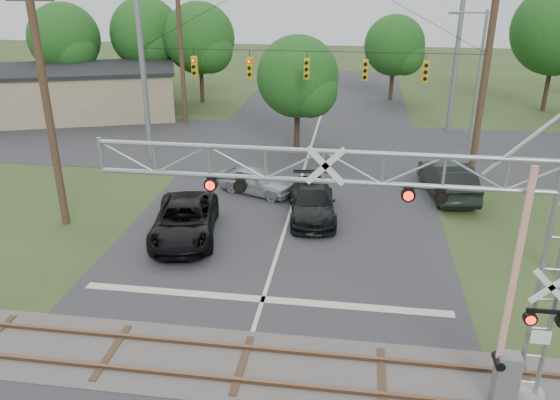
# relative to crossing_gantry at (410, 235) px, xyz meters

# --- Properties ---
(road_main) EXTENTS (14.00, 90.00, 0.02)m
(road_main) POSITION_rel_crossing_gantry_xyz_m (-4.33, 8.36, -4.71)
(road_main) COLOR #2B2B2E
(road_main) RESTS_ON ground
(road_cross) EXTENTS (90.00, 12.00, 0.02)m
(road_cross) POSITION_rel_crossing_gantry_xyz_m (-4.33, 22.36, -4.71)
(road_cross) COLOR #2B2B2E
(road_cross) RESTS_ON ground
(railroad_track) EXTENTS (90.00, 3.20, 0.17)m
(railroad_track) POSITION_rel_crossing_gantry_xyz_m (-4.33, 0.36, -4.69)
(railroad_track) COLOR #55504A
(railroad_track) RESTS_ON ground
(crossing_gantry) EXTENTS (11.65, 0.97, 7.60)m
(crossing_gantry) POSITION_rel_crossing_gantry_xyz_m (0.00, 0.00, 0.00)
(crossing_gantry) COLOR gray
(crossing_gantry) RESTS_ON ground
(traffic_signal_span) EXTENTS (19.34, 0.36, 11.50)m
(traffic_signal_span) POSITION_rel_crossing_gantry_xyz_m (-3.40, 18.36, 1.03)
(traffic_signal_span) COLOR gray
(traffic_signal_span) RESTS_ON ground
(pickup_black) EXTENTS (3.59, 6.00, 1.56)m
(pickup_black) POSITION_rel_crossing_gantry_xyz_m (-8.49, 8.28, -3.94)
(pickup_black) COLOR black
(pickup_black) RESTS_ON ground
(car_dark) EXTENTS (2.69, 5.32, 1.48)m
(car_dark) POSITION_rel_crossing_gantry_xyz_m (-3.28, 11.23, -3.98)
(car_dark) COLOR black
(car_dark) RESTS_ON ground
(sedan_silver) EXTENTS (4.35, 3.02, 1.37)m
(sedan_silver) POSITION_rel_crossing_gantry_xyz_m (-6.37, 13.77, -4.03)
(sedan_silver) COLOR #94979B
(sedan_silver) RESTS_ON ground
(suv_dark) EXTENTS (2.60, 5.58, 1.77)m
(suv_dark) POSITION_rel_crossing_gantry_xyz_m (3.33, 14.89, -3.83)
(suv_dark) COLOR black
(suv_dark) RESTS_ON ground
(commercial_building) EXTENTS (18.13, 13.24, 3.80)m
(commercial_building) POSITION_rel_crossing_gantry_xyz_m (-24.00, 28.24, -2.81)
(commercial_building) COLOR #877A5A
(commercial_building) RESTS_ON ground
(streetlight) EXTENTS (2.30, 0.24, 8.63)m
(streetlight) POSITION_rel_crossing_gantry_xyz_m (5.68, 23.19, 0.11)
(streetlight) COLOR gray
(streetlight) RESTS_ON ground
(utility_poles) EXTENTS (25.39, 28.71, 12.95)m
(utility_poles) POSITION_rel_crossing_gantry_xyz_m (-1.37, 21.27, 1.39)
(utility_poles) COLOR #40281D
(utility_poles) RESTS_ON ground
(treeline) EXTENTS (52.65, 21.97, 10.03)m
(treeline) POSITION_rel_crossing_gantry_xyz_m (-5.10, 34.24, 0.81)
(treeline) COLOR #332117
(treeline) RESTS_ON ground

